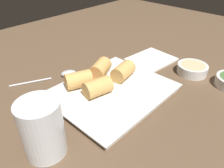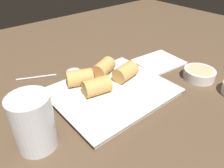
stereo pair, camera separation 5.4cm
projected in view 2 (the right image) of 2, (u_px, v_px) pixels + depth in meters
The scene contains 10 objects.
table_surface at pixel (116, 97), 56.83cm from camera, with size 180.00×140.00×2.00cm.
serving_plate at pixel (112, 92), 55.74cm from camera, with size 28.87×23.95×1.50cm.
roll_front_left at pixel (104, 67), 60.77cm from camera, with size 7.70×6.41×4.20cm.
roll_front_right at pixel (98, 86), 52.96cm from camera, with size 7.64×5.52×4.20cm.
roll_back_left at pixel (126, 72), 58.77cm from camera, with size 7.61×5.34×4.20cm.
roll_back_right at pixel (81, 77), 56.22cm from camera, with size 7.68×6.35×4.20cm.
dipping_bowl_near at pixel (199, 74), 61.91cm from camera, with size 8.69×8.69×2.79cm.
spoon at pixel (69, 72), 64.53cm from camera, with size 17.44×9.57×1.49cm.
napkin at pixel (159, 62), 70.63cm from camera, with size 14.95×13.08×0.60cm.
drinking_glass at pixel (33, 122), 39.42cm from camera, with size 7.60×7.60×11.20cm.
Camera 2 is at (30.21, 34.19, 35.07)cm, focal length 35.00 mm.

